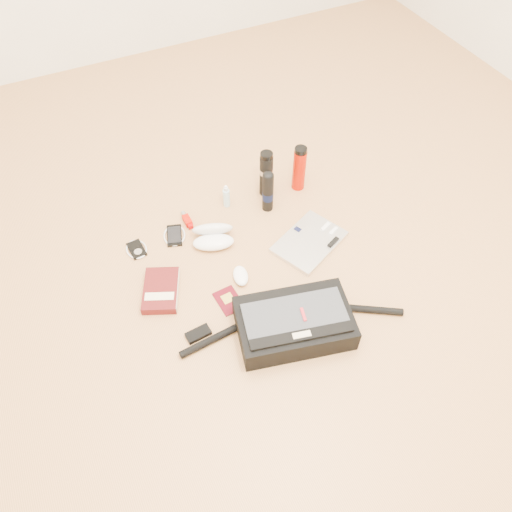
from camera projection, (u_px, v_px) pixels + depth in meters
name	position (u px, v px, depth m)	size (l,w,h in m)	color
ground	(269.00, 284.00, 2.07)	(4.00, 4.00, 0.00)	tan
messenger_bag	(294.00, 323.00, 1.88)	(0.87, 0.36, 0.12)	black
laptop	(310.00, 242.00, 2.20)	(0.37, 0.32, 0.03)	silver
book	(161.00, 290.00, 2.02)	(0.21, 0.25, 0.04)	#4C0F10
passport	(229.00, 300.00, 2.01)	(0.10, 0.13, 0.01)	#49040E
mouse	(241.00, 276.00, 2.07)	(0.08, 0.12, 0.03)	white
sunglasses_case	(213.00, 236.00, 2.18)	(0.22, 0.20, 0.10)	white
ipod	(137.00, 249.00, 2.18)	(0.09, 0.11, 0.01)	black
phone	(174.00, 235.00, 2.23)	(0.12, 0.14, 0.01)	black
inhaler	(187.00, 220.00, 2.27)	(0.03, 0.11, 0.03)	#BA0D02
spray_bottle	(226.00, 197.00, 2.31)	(0.03, 0.03, 0.12)	#B1DEEE
aerosol_can	(268.00, 191.00, 2.26)	(0.06, 0.06, 0.22)	black
thermos_black	(266.00, 174.00, 2.31)	(0.08, 0.08, 0.24)	black
thermos_red	(299.00, 168.00, 2.34)	(0.06, 0.06, 0.24)	#A90F00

